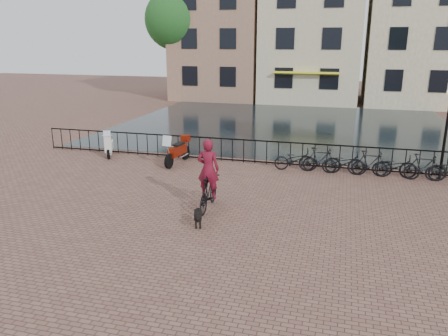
% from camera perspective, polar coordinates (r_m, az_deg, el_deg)
% --- Properties ---
extents(ground, '(100.00, 100.00, 0.00)m').
position_cam_1_polar(ground, '(11.54, -4.01, -9.81)').
color(ground, brown).
rests_on(ground, ground).
extents(canal_water, '(20.00, 20.00, 0.00)m').
position_cam_1_polar(canal_water, '(27.74, 7.89, 5.65)').
color(canal_water, black).
rests_on(canal_water, ground).
extents(railing, '(20.00, 0.05, 1.02)m').
position_cam_1_polar(railing, '(18.66, 4.08, 2.12)').
color(railing, black).
rests_on(railing, ground).
extents(canal_house_left, '(7.50, 9.00, 12.80)m').
position_cam_1_polar(canal_house_left, '(41.27, -0.11, 18.19)').
color(canal_house_left, '#946656').
rests_on(canal_house_left, ground).
extents(canal_house_mid, '(8.00, 9.50, 11.80)m').
position_cam_1_polar(canal_house_mid, '(39.87, 11.57, 17.22)').
color(canal_house_mid, beige).
rests_on(canal_house_mid, ground).
extents(canal_house_right, '(7.00, 9.00, 13.30)m').
position_cam_1_polar(canal_house_right, '(40.09, 23.65, 17.31)').
color(canal_house_right, tan).
rests_on(canal_house_right, ground).
extents(tree_far_left, '(5.04, 5.04, 9.27)m').
position_cam_1_polar(tree_far_left, '(39.54, -6.51, 18.65)').
color(tree_far_left, black).
rests_on(tree_far_left, ground).
extents(lamp_post, '(0.30, 0.30, 3.45)m').
position_cam_1_polar(lamp_post, '(17.94, 27.21, 5.89)').
color(lamp_post, black).
rests_on(lamp_post, ground).
extents(cyclist, '(0.84, 1.93, 2.62)m').
position_cam_1_polar(cyclist, '(13.41, -2.07, -1.39)').
color(cyclist, black).
rests_on(cyclist, ground).
extents(dog, '(0.50, 0.83, 0.54)m').
position_cam_1_polar(dog, '(12.44, -3.42, -6.44)').
color(dog, black).
rests_on(dog, ground).
extents(motorcycle, '(0.69, 2.03, 1.42)m').
position_cam_1_polar(motorcycle, '(18.60, -6.12, 2.68)').
color(motorcycle, maroon).
rests_on(motorcycle, ground).
extents(scooter, '(0.96, 1.46, 1.32)m').
position_cam_1_polar(scooter, '(20.49, -14.79, 3.35)').
color(scooter, silver).
rests_on(scooter, ground).
extents(parked_bike_0, '(1.78, 0.83, 0.90)m').
position_cam_1_polar(parked_bike_0, '(17.84, 9.36, 1.10)').
color(parked_bike_0, black).
rests_on(parked_bike_0, ground).
extents(parked_bike_1, '(1.68, 0.52, 1.00)m').
position_cam_1_polar(parked_bike_1, '(17.77, 12.41, 1.03)').
color(parked_bike_1, black).
rests_on(parked_bike_1, ground).
extents(parked_bike_2, '(1.74, 0.68, 0.90)m').
position_cam_1_polar(parked_bike_2, '(17.76, 15.46, 0.65)').
color(parked_bike_2, black).
rests_on(parked_bike_2, ground).
extents(parked_bike_3, '(1.67, 0.49, 1.00)m').
position_cam_1_polar(parked_bike_3, '(17.79, 18.52, 0.57)').
color(parked_bike_3, black).
rests_on(parked_bike_3, ground).
extents(parked_bike_4, '(1.77, 0.76, 0.90)m').
position_cam_1_polar(parked_bike_4, '(17.89, 21.54, 0.19)').
color(parked_bike_4, black).
rests_on(parked_bike_4, ground).
extents(parked_bike_5, '(1.69, 0.59, 1.00)m').
position_cam_1_polar(parked_bike_5, '(18.01, 24.55, 0.11)').
color(parked_bike_5, black).
rests_on(parked_bike_5, ground).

